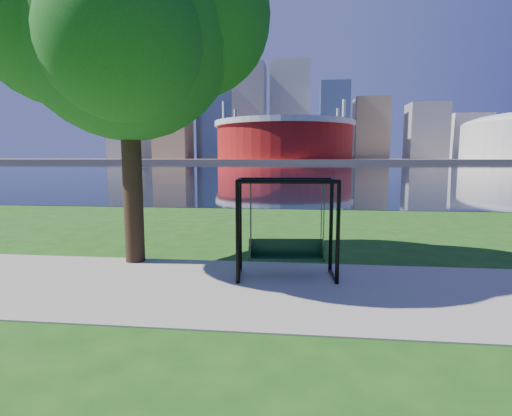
# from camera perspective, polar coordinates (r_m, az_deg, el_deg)

# --- Properties ---
(ground) EXTENTS (900.00, 900.00, 0.00)m
(ground) POSITION_cam_1_polar(r_m,az_deg,el_deg) (8.48, 1.51, -10.52)
(ground) COLOR #1E5114
(ground) RESTS_ON ground
(path) EXTENTS (120.00, 4.00, 0.03)m
(path) POSITION_cam_1_polar(r_m,az_deg,el_deg) (8.00, 1.19, -11.50)
(path) COLOR #9E937F
(path) RESTS_ON ground
(river) EXTENTS (900.00, 180.00, 0.02)m
(river) POSITION_cam_1_polar(r_m,az_deg,el_deg) (110.08, 6.19, 5.75)
(river) COLOR black
(river) RESTS_ON ground
(far_bank) EXTENTS (900.00, 228.00, 2.00)m
(far_bank) POSITION_cam_1_polar(r_m,az_deg,el_deg) (314.05, 6.45, 6.80)
(far_bank) COLOR #937F60
(far_bank) RESTS_ON ground
(stadium) EXTENTS (83.00, 83.00, 32.00)m
(stadium) POSITION_cam_1_polar(r_m,az_deg,el_deg) (243.56, 4.06, 9.85)
(stadium) COLOR maroon
(stadium) RESTS_ON far_bank
(skyline) EXTENTS (392.00, 66.00, 96.50)m
(skyline) POSITION_cam_1_polar(r_m,az_deg,el_deg) (329.17, 5.78, 12.90)
(skyline) COLOR gray
(skyline) RESTS_ON far_bank
(swing) EXTENTS (2.18, 1.10, 2.15)m
(swing) POSITION_cam_1_polar(r_m,az_deg,el_deg) (8.49, 4.37, -3.27)
(swing) COLOR black
(swing) RESTS_ON ground
(park_tree) EXTENTS (6.59, 5.96, 8.19)m
(park_tree) POSITION_cam_1_polar(r_m,az_deg,el_deg) (10.70, -18.17, 23.74)
(park_tree) COLOR black
(park_tree) RESTS_ON ground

